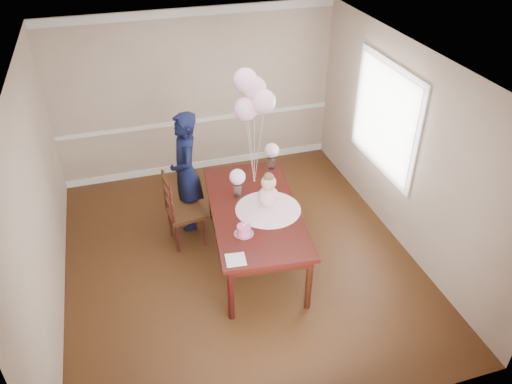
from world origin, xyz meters
name	(u,v)px	position (x,y,z in m)	size (l,w,h in m)	color
floor	(239,259)	(0.00, 0.00, 0.00)	(4.50, 5.00, 0.00)	#321B0C
ceiling	(235,64)	(0.00, 0.00, 2.70)	(4.50, 5.00, 0.02)	white
wall_back	(197,95)	(0.00, 2.50, 1.35)	(4.50, 0.02, 2.70)	tan
wall_front	(318,331)	(0.00, -2.50, 1.35)	(4.50, 0.02, 2.70)	tan
wall_left	(38,205)	(-2.25, 0.00, 1.35)	(0.02, 5.00, 2.70)	tan
wall_right	(403,147)	(2.25, 0.00, 1.35)	(0.02, 5.00, 2.70)	tan
chair_rail_trim	(198,120)	(0.00, 2.49, 0.90)	(4.50, 0.02, 0.07)	white
crown_molding	(191,12)	(0.00, 2.49, 2.63)	(4.50, 0.02, 0.12)	silver
baseboard_trim	(202,164)	(0.00, 2.49, 0.06)	(4.50, 0.02, 0.12)	white
window_frame	(385,118)	(2.23, 0.50, 1.55)	(0.02, 1.66, 1.56)	white
window_blinds	(384,118)	(2.21, 0.50, 1.55)	(0.01, 1.50, 1.40)	silver
dining_table_top	(255,210)	(0.21, -0.03, 0.79)	(1.09, 2.18, 0.05)	black
table_apron	(255,215)	(0.21, -0.03, 0.71)	(0.98, 2.07, 0.11)	black
table_leg_fl	(231,294)	(-0.36, -0.97, 0.38)	(0.08, 0.08, 0.76)	black
table_leg_fr	(309,284)	(0.55, -1.07, 0.38)	(0.08, 0.08, 0.76)	black
table_leg_bl	(212,196)	(-0.14, 1.02, 0.38)	(0.08, 0.08, 0.76)	black
table_leg_br	(273,190)	(0.77, 0.92, 0.38)	(0.08, 0.08, 0.76)	black
baby_skirt	(268,206)	(0.36, -0.10, 0.87)	(0.83, 0.83, 0.11)	#FBB8CE
baby_torso	(268,196)	(0.36, -0.10, 1.01)	(0.26, 0.26, 0.26)	#FFA1CE
baby_head	(269,182)	(0.36, -0.10, 1.22)	(0.18, 0.18, 0.18)	beige
baby_hair	(269,178)	(0.36, -0.10, 1.28)	(0.13, 0.13, 0.13)	brown
cake_platter	(244,234)	(-0.06, -0.49, 0.82)	(0.24, 0.24, 0.01)	silver
birthday_cake	(244,230)	(-0.06, -0.49, 0.88)	(0.16, 0.16, 0.11)	#DF468E
cake_flower_a	(244,225)	(-0.06, -0.49, 0.95)	(0.03, 0.03, 0.03)	white
cake_flower_b	(246,224)	(-0.03, -0.47, 0.95)	(0.03, 0.03, 0.03)	silver
rose_vase_near	(238,190)	(0.08, 0.32, 0.90)	(0.11, 0.11, 0.17)	silver
roses_near	(237,177)	(0.08, 0.32, 1.10)	(0.21, 0.21, 0.21)	#F6CEDB
rose_vase_far	(271,163)	(0.72, 0.85, 0.90)	(0.11, 0.11, 0.17)	silver
roses_far	(272,150)	(0.72, 0.85, 1.10)	(0.21, 0.21, 0.21)	#FFD5DB
napkin	(236,260)	(-0.27, -0.90, 0.82)	(0.22, 0.22, 0.01)	silver
balloon_weight	(254,181)	(0.38, 0.56, 0.83)	(0.04, 0.04, 0.02)	silver
balloon_a	(246,109)	(0.27, 0.57, 1.90)	(0.30, 0.30, 0.30)	#EEA9C3
balloon_b	(264,102)	(0.48, 0.49, 2.01)	(0.30, 0.30, 0.30)	#FFB4D7
balloon_c	(254,89)	(0.42, 0.66, 2.12)	(0.30, 0.30, 0.30)	#EAA6B7
balloon_d	(245,80)	(0.31, 0.69, 2.23)	(0.30, 0.30, 0.30)	#FBB2D8
balloon_ribbon_a	(250,152)	(0.33, 0.56, 1.28)	(0.00, 0.00, 0.91)	white
balloon_ribbon_b	(259,149)	(0.43, 0.52, 1.34)	(0.00, 0.00, 1.02)	white
balloon_ribbon_c	(254,143)	(0.40, 0.61, 1.39)	(0.00, 0.00, 1.13)	white
balloon_ribbon_d	(250,139)	(0.35, 0.62, 1.45)	(0.00, 0.00, 1.24)	white
dining_chair_seat	(186,212)	(-0.58, 0.59, 0.48)	(0.47, 0.47, 0.05)	#371E0F
chair_leg_fl	(178,238)	(-0.75, 0.38, 0.23)	(0.04, 0.04, 0.46)	black
chair_leg_fr	(205,231)	(-0.37, 0.42, 0.23)	(0.04, 0.04, 0.46)	#3D1610
chair_leg_bl	(170,222)	(-0.80, 0.76, 0.23)	(0.04, 0.04, 0.46)	#3D1810
chair_leg_br	(197,216)	(-0.41, 0.81, 0.23)	(0.04, 0.04, 0.46)	#3C1810
chair_back_post_l	(172,205)	(-0.77, 0.38, 0.79)	(0.04, 0.04, 0.60)	#37120F
chair_back_post_r	(165,189)	(-0.82, 0.76, 0.79)	(0.04, 0.04, 0.60)	#331E0E
chair_slat_low	(169,205)	(-0.80, 0.57, 0.66)	(0.03, 0.43, 0.05)	#3E1811
chair_slat_mid	(168,194)	(-0.80, 0.57, 0.84)	(0.03, 0.43, 0.05)	#391F0F
chair_slat_top	(167,183)	(-0.80, 0.57, 1.01)	(0.03, 0.43, 0.05)	#391B0F
woman	(186,172)	(-0.48, 0.98, 0.88)	(0.64, 0.43, 1.76)	black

